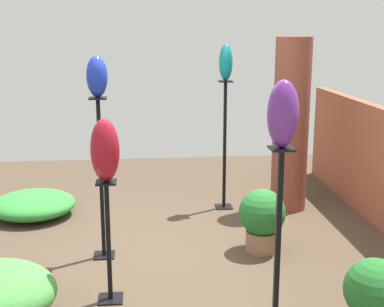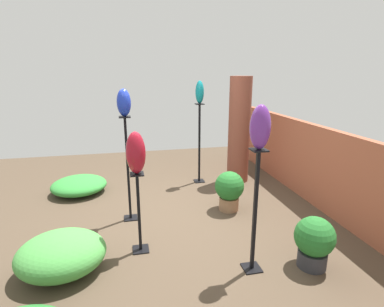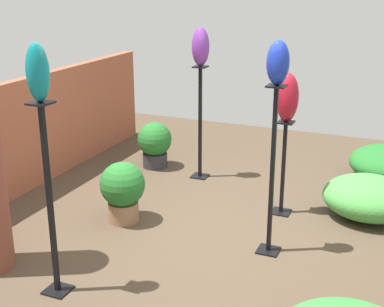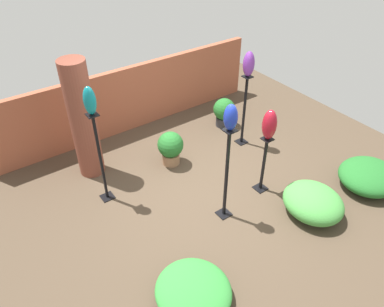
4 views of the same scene
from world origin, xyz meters
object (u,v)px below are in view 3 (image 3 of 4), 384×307
(art_vase_cobalt, at_px, (278,62))
(art_vase_teal, at_px, (38,72))
(art_vase_ruby, at_px, (287,98))
(art_vase_violet, at_px, (201,47))
(potted_plant_near_pillar, at_px, (123,189))
(potted_plant_mid_right, at_px, (155,143))
(pedestal_teal, at_px, (50,209))
(pedestal_violet, at_px, (200,127))
(pedestal_ruby, at_px, (283,172))
(pedestal_cobalt, at_px, (272,178))

(art_vase_cobalt, height_order, art_vase_teal, art_vase_teal)
(art_vase_ruby, xyz_separation_m, art_vase_cobalt, (-0.87, -0.10, 0.48))
(art_vase_ruby, height_order, art_vase_violet, art_vase_violet)
(art_vase_cobalt, distance_m, potted_plant_near_pillar, 2.09)
(art_vase_teal, relative_size, potted_plant_mid_right, 0.70)
(pedestal_teal, xyz_separation_m, potted_plant_mid_right, (2.93, 0.61, -0.40))
(pedestal_violet, xyz_separation_m, potted_plant_mid_right, (0.11, 0.69, -0.32))
(pedestal_teal, height_order, potted_plant_mid_right, pedestal_teal)
(pedestal_ruby, xyz_separation_m, art_vase_teal, (-2.18, 1.29, 1.32))
(pedestal_ruby, distance_m, art_vase_ruby, 0.80)
(pedestal_violet, height_order, potted_plant_near_pillar, pedestal_violet)
(pedestal_teal, xyz_separation_m, art_vase_ruby, (2.18, -1.29, 0.53))
(art_vase_ruby, distance_m, potted_plant_mid_right, 2.24)
(pedestal_ruby, relative_size, pedestal_violet, 0.72)
(pedestal_ruby, distance_m, art_vase_violet, 1.80)
(pedestal_violet, distance_m, art_vase_ruby, 1.50)
(art_vase_cobalt, distance_m, potted_plant_mid_right, 2.94)
(pedestal_cobalt, relative_size, pedestal_teal, 0.99)
(pedestal_cobalt, distance_m, art_vase_teal, 2.18)
(pedestal_teal, distance_m, potted_plant_mid_right, 3.02)
(art_vase_ruby, bearing_deg, potted_plant_near_pillar, 120.08)
(potted_plant_mid_right, bearing_deg, art_vase_cobalt, -129.08)
(art_vase_teal, bearing_deg, pedestal_cobalt, -46.74)
(art_vase_violet, bearing_deg, potted_plant_mid_right, 81.19)
(pedestal_ruby, distance_m, potted_plant_near_pillar, 1.68)
(art_vase_violet, xyz_separation_m, art_vase_cobalt, (-1.52, -1.31, 0.12))
(pedestal_teal, bearing_deg, potted_plant_mid_right, 11.71)
(pedestal_teal, relative_size, art_vase_ruby, 3.15)
(art_vase_ruby, distance_m, art_vase_cobalt, 1.00)
(pedestal_violet, xyz_separation_m, art_vase_cobalt, (-1.52, -1.31, 1.10))
(pedestal_ruby, bearing_deg, pedestal_teal, 149.46)
(pedestal_ruby, distance_m, art_vase_cobalt, 1.56)
(potted_plant_near_pillar, bearing_deg, pedestal_cobalt, -91.21)
(pedestal_ruby, bearing_deg, potted_plant_near_pillar, 120.08)
(pedestal_cobalt, distance_m, potted_plant_near_pillar, 1.60)
(art_vase_teal, bearing_deg, art_vase_ruby, -30.54)
(art_vase_ruby, xyz_separation_m, art_vase_teal, (-2.18, 1.29, 0.52))
(art_vase_cobalt, height_order, potted_plant_near_pillar, art_vase_cobalt)
(pedestal_cobalt, relative_size, potted_plant_near_pillar, 2.44)
(pedestal_cobalt, height_order, potted_plant_near_pillar, pedestal_cobalt)
(art_vase_cobalt, relative_size, potted_plant_mid_right, 0.62)
(pedestal_cobalt, bearing_deg, potted_plant_mid_right, 50.92)
(pedestal_cobalt, distance_m, art_vase_violet, 2.20)
(pedestal_violet, distance_m, art_vase_violet, 0.98)
(pedestal_violet, xyz_separation_m, art_vase_teal, (-2.83, 0.08, 1.13))
(pedestal_cobalt, relative_size, potted_plant_mid_right, 2.57)
(art_vase_teal, xyz_separation_m, potted_plant_mid_right, (2.93, 0.61, -1.45))
(art_vase_teal, bearing_deg, pedestal_ruby, -30.54)
(pedestal_ruby, relative_size, art_vase_cobalt, 2.69)
(art_vase_violet, distance_m, potted_plant_mid_right, 1.47)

